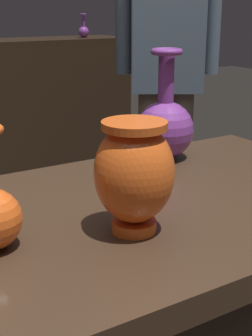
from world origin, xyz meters
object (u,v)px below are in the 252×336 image
Objects in this scene: shelf_vase_far_right at (84,30)px; visitor_near_right at (167,57)px; vase_left_accent at (165,125)px; vase_centerpiece at (134,173)px.

visitor_near_right reaches higher than shelf_vase_far_right.
vase_left_accent is 1.90× the size of shelf_vase_far_right.
vase_centerpiece is at bearing 83.80° from visitor_near_right.
shelf_vase_far_right reaches higher than vase_centerpiece.
vase_left_accent is (0.31, 0.33, -0.02)m from vase_centerpiece.
vase_centerpiece is at bearing -115.32° from shelf_vase_far_right.
shelf_vase_far_right is at bearing -64.68° from visitor_near_right.
visitor_near_right is (0.94, 1.18, 0.05)m from vase_centerpiece.
visitor_near_right reaches higher than vase_left_accent.
vase_centerpiece is 0.71× the size of vase_left_accent.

